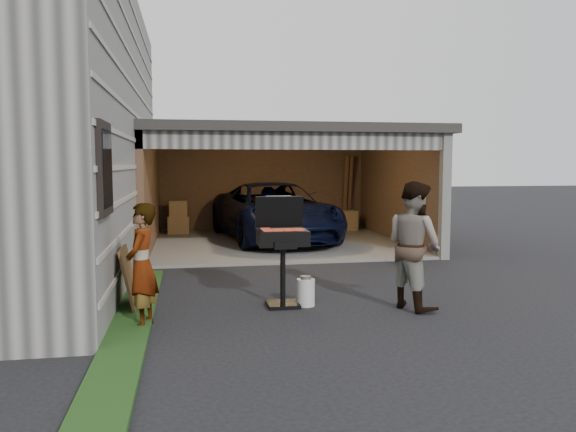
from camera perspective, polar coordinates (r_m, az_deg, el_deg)
The scene contains 10 objects.
ground at distance 8.06m, azimuth 1.04°, elevation -9.44°, with size 80.00×80.00×0.00m, color black.
groundcover_strip at distance 6.99m, azimuth -16.07°, elevation -11.74°, with size 0.50×8.00×0.06m, color #193814.
garage at distance 14.62m, azimuth -1.18°, elevation 4.60°, with size 6.80×6.30×2.90m.
minivan at distance 14.72m, azimuth -1.46°, elevation 0.24°, with size 2.49×5.40×1.50m, color black.
woman at distance 7.28m, azimuth -14.64°, elevation -4.89°, with size 0.57×0.38×1.57m, color silver.
man at distance 8.17m, azimuth 12.67°, elevation -2.90°, with size 0.88×0.69×1.81m, color #46211B.
bbq_grill at distance 8.08m, azimuth -0.58°, elevation -2.59°, with size 0.71×0.62×1.58m.
propane_tank at distance 8.21m, azimuth 1.82°, elevation -7.77°, with size 0.26×0.26×0.39m, color silver.
plywood_panel at distance 8.24m, azimuth -15.77°, elevation -6.14°, with size 0.04×0.81×0.90m, color #523B1C.
hand_truck at distance 11.66m, azimuth 12.15°, elevation -4.01°, with size 0.43×0.38×0.97m.
Camera 1 is at (-1.51, -7.65, 2.06)m, focal length 35.00 mm.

